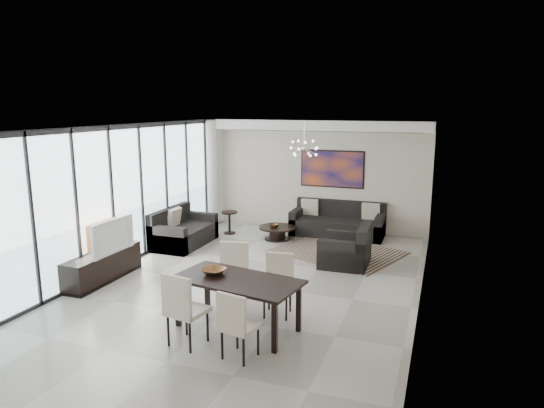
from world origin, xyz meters
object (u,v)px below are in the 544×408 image
at_px(coffee_table, 277,232).
at_px(sofa_main, 338,224).
at_px(television, 108,236).
at_px(tv_console, 102,266).
at_px(dining_table, 237,284).

relative_size(coffee_table, sofa_main, 0.39).
bearing_deg(television, sofa_main, -34.14).
bearing_deg(coffee_table, television, -118.22).
bearing_deg(television, coffee_table, -26.70).
distance_m(tv_console, television, 0.62).
bearing_deg(tv_console, television, 12.24).
bearing_deg(coffee_table, tv_console, -119.83).
distance_m(sofa_main, dining_table, 5.76).
relative_size(sofa_main, dining_table, 1.17).
height_order(television, dining_table, television).
relative_size(tv_console, television, 1.60).
distance_m(sofa_main, tv_console, 5.91).
xyz_separation_m(coffee_table, dining_table, (1.05, -4.84, 0.52)).
bearing_deg(sofa_main, television, -125.67).
xyz_separation_m(sofa_main, television, (-3.37, -4.70, 0.59)).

